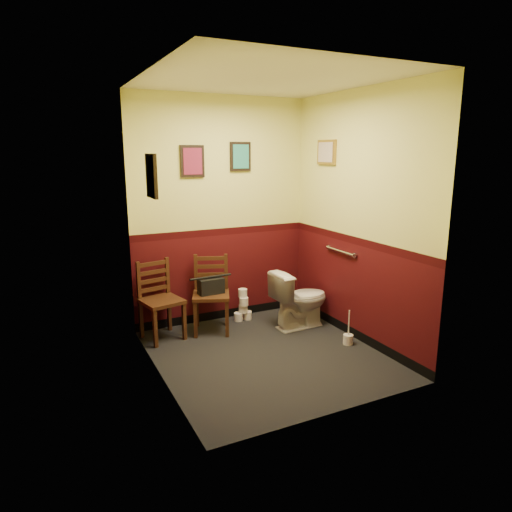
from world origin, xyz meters
The scene contains 17 objects.
floor centered at (0.00, 0.00, 0.00)m, with size 2.20×2.40×0.00m, color black.
ceiling centered at (0.00, 0.00, 2.70)m, with size 2.20×2.40×0.00m, color silver.
wall_back centered at (0.00, 1.20, 1.35)m, with size 2.20×2.70×0.00m, color #3E0A0E.
wall_front centered at (0.00, -1.20, 1.35)m, with size 2.20×2.70×0.00m, color #3E0A0E.
wall_left centered at (-1.10, 0.00, 1.35)m, with size 2.40×2.70×0.00m, color #3E0A0E.
wall_right centered at (1.10, 0.00, 1.35)m, with size 2.40×2.70×0.00m, color #3E0A0E.
grab_bar centered at (1.07, 0.25, 0.95)m, with size 0.05×0.56×0.06m.
framed_print_back_a centered at (-0.35, 1.18, 1.95)m, with size 0.28×0.04×0.36m.
framed_print_back_b centered at (0.25, 1.18, 2.00)m, with size 0.26×0.04×0.34m.
framed_print_left centered at (-1.08, 0.10, 1.85)m, with size 0.04×0.30×0.38m.
framed_print_right centered at (1.08, 0.60, 2.05)m, with size 0.04×0.34×0.28m.
toilet centered at (0.72, 0.53, 0.34)m, with size 0.39×0.70×0.68m, color white.
toilet_brush centered at (0.92, -0.15, 0.06)m, with size 0.11×0.11×0.39m.
chair_left centered at (-0.86, 0.93, 0.44)m, with size 0.49×0.49×0.88m.
chair_right centered at (-0.27, 0.88, 0.44)m, with size 0.54×0.54×0.89m.
handbag centered at (-0.28, 0.85, 0.55)m, with size 0.29×0.16×0.21m.
tp_stack centered at (0.20, 1.02, 0.17)m, with size 0.23×0.14×0.40m.
Camera 1 is at (-2.03, -3.88, 2.05)m, focal length 32.00 mm.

